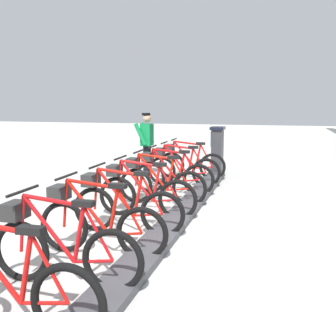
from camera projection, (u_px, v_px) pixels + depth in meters
The scene contains 13 objects.
ground_plane at pixel (168, 233), 5.84m from camera, with size 60.00×60.00×0.00m, color beige.
dock_rail_base at pixel (168, 229), 5.84m from camera, with size 0.44×9.57×0.10m, color #47474C.
payment_kiosk at pixel (217, 149), 10.68m from camera, with size 0.36×0.52×1.28m.
bike_docked_0 at pixel (189, 162), 9.95m from camera, with size 1.72×0.54×1.02m.
bike_docked_1 at pixel (181, 168), 9.11m from camera, with size 1.72×0.54×1.02m.
bike_docked_2 at pixel (170, 174), 8.27m from camera, with size 1.72×0.54×1.02m.
bike_docked_3 at pixel (158, 182), 7.43m from camera, with size 1.72×0.54×1.02m.
bike_docked_4 at pixel (143, 192), 6.60m from camera, with size 1.72×0.54×1.02m.
bike_docked_5 at pixel (123, 205), 5.76m from camera, with size 1.72×0.54×1.02m.
bike_docked_6 at pixel (96, 222), 4.92m from camera, with size 1.72×0.54×1.02m.
bike_docked_7 at pixel (59, 247), 4.09m from camera, with size 1.72×0.54×1.02m.
bike_docked_8 at pixel (2, 284), 3.25m from camera, with size 1.72×0.54×1.02m.
worker_near_rack at pixel (147, 142), 10.20m from camera, with size 0.47×0.64×1.66m.
Camera 1 is at (-1.53, 5.43, 1.91)m, focal length 42.06 mm.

